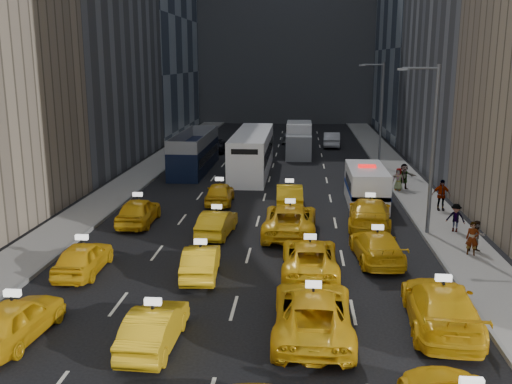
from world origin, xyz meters
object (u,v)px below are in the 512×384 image
at_px(nypd_van, 366,186).
at_px(double_decker, 195,152).
at_px(box_truck, 299,140).
at_px(city_bus, 252,153).
at_px(pedestrian_0, 472,238).

distance_m(nypd_van, double_decker, 17.05).
bearing_deg(box_truck, double_decker, -144.58).
bearing_deg(city_bus, double_decker, 167.34).
height_order(city_bus, box_truck, city_bus).
height_order(double_decker, city_bus, city_bus).
distance_m(double_decker, pedestrian_0, 26.94).
distance_m(nypd_van, box_truck, 19.45).
relative_size(double_decker, box_truck, 1.54).
xyz_separation_m(nypd_van, city_bus, (-8.28, 10.04, 0.51)).
bearing_deg(double_decker, pedestrian_0, -55.83).
height_order(nypd_van, double_decker, double_decker).
bearing_deg(box_truck, city_bus, -120.80).
bearing_deg(box_truck, nypd_van, -84.34).
xyz_separation_m(nypd_van, box_truck, (-4.48, 18.93, 0.38)).
distance_m(nypd_van, pedestrian_0, 10.77).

